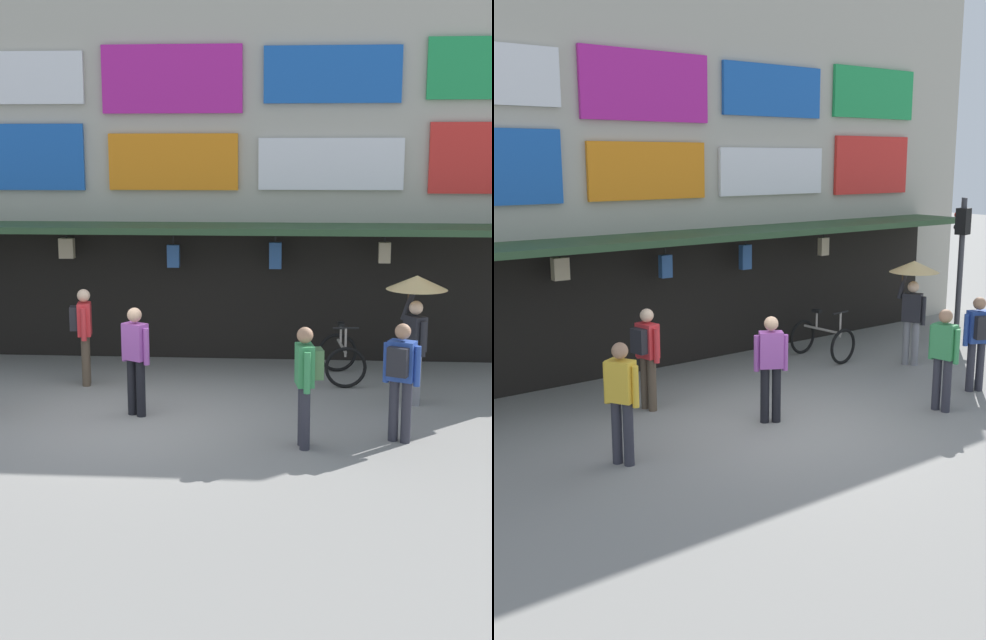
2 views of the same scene
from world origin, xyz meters
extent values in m
plane|color=gray|center=(0.00, 0.00, 0.00)|extent=(80.00, 80.00, 0.00)
cube|color=#B2AD9E|center=(0.00, 4.60, 4.00)|extent=(18.00, 1.20, 8.00)
cube|color=#2D4C2D|center=(0.00, 3.30, 2.60)|extent=(15.30, 1.40, 0.12)
cube|color=#B71E93|center=(0.00, 3.95, 5.29)|extent=(2.62, 0.08, 1.23)
cube|color=blue|center=(2.95, 3.95, 5.36)|extent=(2.51, 0.08, 1.02)
cube|color=green|center=(5.90, 3.95, 5.45)|extent=(2.51, 0.08, 1.09)
cube|color=orange|center=(0.00, 3.95, 3.79)|extent=(2.45, 0.08, 1.04)
cube|color=white|center=(2.95, 3.95, 3.75)|extent=(2.69, 0.08, 0.95)
cube|color=red|center=(5.90, 3.95, 3.86)|extent=(2.31, 0.08, 1.29)
cylinder|color=black|center=(-1.99, 3.54, 2.46)|extent=(0.02, 0.02, 0.16)
cube|color=tan|center=(-1.99, 3.54, 2.19)|extent=(0.28, 0.17, 0.38)
cylinder|color=black|center=(0.05, 3.49, 2.41)|extent=(0.02, 0.02, 0.26)
cube|color=#2D5693|center=(0.05, 3.49, 2.07)|extent=(0.22, 0.13, 0.42)
cylinder|color=black|center=(1.95, 3.55, 2.43)|extent=(0.02, 0.02, 0.21)
cube|color=#2D5693|center=(1.95, 3.55, 2.08)|extent=(0.23, 0.14, 0.49)
cylinder|color=black|center=(3.94, 3.41, 2.45)|extent=(0.02, 0.02, 0.18)
cube|color=tan|center=(3.94, 3.41, 2.17)|extent=(0.22, 0.13, 0.38)
cube|color=black|center=(0.00, 3.98, 1.25)|extent=(15.30, 0.04, 2.50)
cylinder|color=#38383D|center=(6.37, 1.68, 1.60)|extent=(0.12, 0.12, 3.20)
cube|color=black|center=(6.37, 1.68, 2.70)|extent=(0.33, 0.29, 0.56)
sphere|color=red|center=(6.35, 1.81, 2.83)|extent=(0.15, 0.15, 0.15)
sphere|color=black|center=(6.35, 1.81, 2.57)|extent=(0.15, 0.15, 0.15)
torus|color=black|center=(3.21, 2.01, 0.36)|extent=(0.72, 0.12, 0.72)
torus|color=black|center=(3.11, 3.10, 0.36)|extent=(0.72, 0.12, 0.72)
cylinder|color=#A3998E|center=(3.16, 2.55, 0.61)|extent=(0.14, 0.99, 0.05)
cylinder|color=#A3998E|center=(3.15, 2.72, 0.78)|extent=(0.04, 0.04, 0.35)
cube|color=black|center=(3.15, 2.72, 0.97)|extent=(0.12, 0.21, 0.06)
cylinder|color=#A3998E|center=(3.20, 2.09, 0.78)|extent=(0.04, 0.04, 0.50)
cylinder|color=black|center=(3.20, 2.09, 1.03)|extent=(0.44, 0.07, 0.04)
cylinder|color=black|center=(0.03, 0.22, 0.44)|extent=(0.14, 0.14, 0.88)
cylinder|color=black|center=(-0.13, 0.31, 0.44)|extent=(0.14, 0.14, 0.88)
cube|color=#9E4CA8|center=(-0.05, 0.27, 1.16)|extent=(0.42, 0.37, 0.56)
sphere|color=tan|center=(-0.05, 0.27, 1.57)|extent=(0.22, 0.22, 0.22)
cylinder|color=#9E4CA8|center=(0.14, 0.16, 1.11)|extent=(0.09, 0.09, 0.56)
cylinder|color=#9E4CA8|center=(-0.24, 0.38, 1.11)|extent=(0.09, 0.09, 0.56)
cylinder|color=#2D2D38|center=(3.75, -0.61, 0.44)|extent=(0.14, 0.14, 0.88)
cylinder|color=#2D2D38|center=(3.91, -0.68, 0.44)|extent=(0.14, 0.14, 0.88)
cube|color=#28479E|center=(3.83, -0.65, 1.16)|extent=(0.42, 0.35, 0.56)
sphere|color=#A87A5B|center=(3.83, -0.65, 1.57)|extent=(0.22, 0.22, 0.22)
cylinder|color=#28479E|center=(3.63, -0.55, 1.11)|extent=(0.09, 0.09, 0.56)
cube|color=#232328|center=(3.76, -0.79, 1.18)|extent=(0.32, 0.26, 0.40)
cylinder|color=#2D2D38|center=(2.52, -1.06, 0.44)|extent=(0.14, 0.14, 0.88)
cylinder|color=#2D2D38|center=(2.49, -0.88, 0.44)|extent=(0.14, 0.14, 0.88)
cube|color=#388E51|center=(2.50, -0.97, 1.16)|extent=(0.27, 0.39, 0.56)
sphere|color=#A87A5B|center=(2.50, -0.97, 1.57)|extent=(0.22, 0.22, 0.22)
cylinder|color=#388E51|center=(2.54, -1.19, 1.11)|extent=(0.09, 0.09, 0.56)
cylinder|color=#388E51|center=(2.47, -0.75, 1.11)|extent=(0.09, 0.09, 0.56)
cube|color=#477042|center=(2.66, -0.95, 1.18)|extent=(0.20, 0.30, 0.40)
cylinder|color=gray|center=(4.28, 1.08, 0.44)|extent=(0.14, 0.14, 0.88)
cylinder|color=gray|center=(4.20, 1.24, 0.44)|extent=(0.14, 0.14, 0.88)
cube|color=#232328|center=(4.24, 1.16, 1.16)|extent=(0.36, 0.42, 0.56)
sphere|color=beige|center=(4.24, 1.16, 1.57)|extent=(0.22, 0.22, 0.22)
cylinder|color=#232328|center=(4.34, 0.97, 1.11)|extent=(0.09, 0.09, 0.56)
cylinder|color=#232328|center=(4.14, 1.36, 1.56)|extent=(0.23, 0.09, 0.48)
cylinder|color=#4C3823|center=(4.14, 1.36, 1.67)|extent=(0.02, 0.02, 0.55)
cone|color=#E0B770|center=(4.24, 1.16, 1.97)|extent=(0.96, 0.96, 0.22)
cylinder|color=brown|center=(-1.28, 2.01, 0.44)|extent=(0.14, 0.14, 0.88)
cylinder|color=brown|center=(-1.25, 1.83, 0.44)|extent=(0.14, 0.14, 0.88)
cube|color=red|center=(-1.26, 1.92, 1.16)|extent=(0.28, 0.39, 0.56)
sphere|color=beige|center=(-1.26, 1.92, 1.57)|extent=(0.22, 0.22, 0.22)
cylinder|color=red|center=(-1.30, 2.13, 1.11)|extent=(0.09, 0.09, 0.56)
cylinder|color=red|center=(-1.22, 1.70, 1.11)|extent=(0.09, 0.09, 0.56)
cube|color=#232328|center=(-1.42, 1.89, 1.18)|extent=(0.21, 0.30, 0.40)
cylinder|color=#2D2D38|center=(-2.70, 0.26, 0.44)|extent=(0.14, 0.14, 0.88)
cylinder|color=#2D2D38|center=(-2.61, 0.11, 0.44)|extent=(0.14, 0.14, 0.88)
cube|color=gold|center=(-2.66, 0.18, 1.16)|extent=(0.37, 0.42, 0.56)
sphere|color=#A87A5B|center=(-2.66, 0.18, 1.57)|extent=(0.22, 0.22, 0.22)
cylinder|color=gold|center=(-2.77, 0.38, 1.11)|extent=(0.09, 0.09, 0.56)
cylinder|color=gold|center=(-2.55, -0.01, 1.11)|extent=(0.09, 0.09, 0.56)
camera|label=1|loc=(2.46, -11.80, 3.95)|focal=46.64mm
camera|label=2|loc=(-7.00, -8.23, 4.01)|focal=41.72mm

